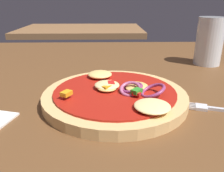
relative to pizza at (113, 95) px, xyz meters
name	(u,v)px	position (x,y,z in m)	size (l,w,h in m)	color
dining_table	(105,106)	(-0.01, 0.01, -0.03)	(1.21, 1.10, 0.03)	brown
pizza	(113,95)	(0.00, 0.00, 0.00)	(0.24, 0.24, 0.04)	tan
fork	(220,110)	(0.17, -0.04, -0.01)	(0.15, 0.06, 0.01)	silver
beer_glass	(207,44)	(0.25, 0.23, 0.04)	(0.07, 0.07, 0.12)	silver
background_table	(81,30)	(-0.16, 1.04, -0.03)	(0.71, 0.47, 0.03)	brown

